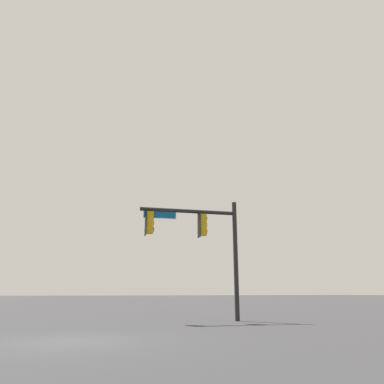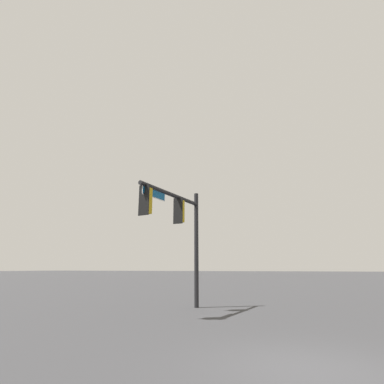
% 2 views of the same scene
% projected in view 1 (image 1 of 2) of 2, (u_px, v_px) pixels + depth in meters
% --- Properties ---
extents(ground_plane, '(400.00, 400.00, 0.00)m').
position_uv_depth(ground_plane, '(68.00, 342.00, 10.45)').
color(ground_plane, '#38383A').
extents(signal_pole_near, '(5.02, 1.04, 5.95)m').
position_uv_depth(signal_pole_near, '(201.00, 234.00, 18.90)').
color(signal_pole_near, black).
rests_on(signal_pole_near, ground_plane).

